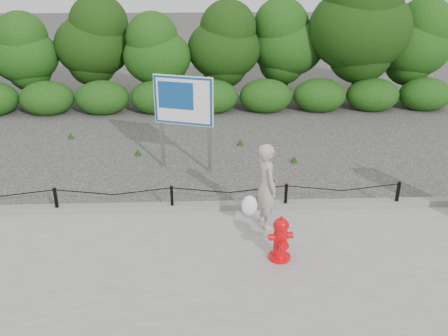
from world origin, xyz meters
TOP-DOWN VIEW (x-y plane):
  - ground at (0.00, 0.00)m, footprint 90.00×90.00m
  - sidewalk at (0.00, -2.00)m, footprint 14.00×4.00m
  - curb at (0.00, 0.05)m, footprint 14.00×0.22m
  - chain_barrier at (0.00, 0.00)m, footprint 10.06×0.06m
  - treeline at (1.33, 8.90)m, footprint 20.19×3.71m
  - fire_hydrant at (2.09, -1.92)m, footprint 0.47×0.50m
  - pedestrian at (1.94, -0.72)m, footprint 0.81×0.75m
  - advertising_sign at (0.20, 2.44)m, footprint 1.52×0.58m

SIDE VIEW (x-z plane):
  - ground at x=0.00m, z-range 0.00..0.00m
  - sidewalk at x=0.00m, z-range 0.00..0.08m
  - curb at x=0.00m, z-range 0.08..0.22m
  - chain_barrier at x=0.00m, z-range 0.16..0.76m
  - fire_hydrant at x=2.09m, z-range 0.06..0.93m
  - pedestrian at x=1.94m, z-range 0.06..1.87m
  - advertising_sign at x=0.20m, z-range 0.52..3.05m
  - treeline at x=1.33m, z-range -0.09..5.06m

